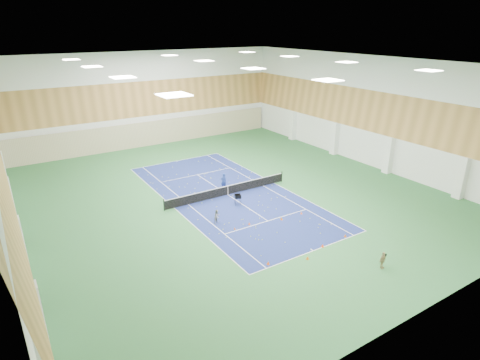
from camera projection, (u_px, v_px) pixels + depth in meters
name	position (u px, v px, depth m)	size (l,w,h in m)	color
ground	(228.00, 195.00, 37.86)	(40.00, 40.00, 0.00)	#2B6635
room_shell	(227.00, 133.00, 35.68)	(36.00, 40.00, 12.00)	white
wood_cladding	(227.00, 111.00, 34.95)	(36.00, 40.00, 8.00)	#BB8645
ceiling_light_grid	(226.00, 64.00, 33.53)	(21.40, 25.40, 0.06)	white
court_surface	(228.00, 195.00, 37.86)	(10.97, 23.77, 0.01)	navy
tennis_balls_scatter	(228.00, 194.00, 37.85)	(10.57, 22.77, 0.07)	#CBD824
tennis_net	(228.00, 189.00, 37.66)	(12.80, 0.10, 1.10)	black
back_curtain	(151.00, 133.00, 52.81)	(35.40, 0.16, 3.20)	#C6B793
door_left_a	(24.00, 294.00, 22.22)	(0.08, 1.80, 2.20)	#593319
door_left_b	(12.00, 234.00, 28.51)	(0.08, 1.80, 2.20)	#593319
coach	(224.00, 181.00, 38.89)	(0.60, 0.40, 1.65)	navy
child_court	(217.00, 216.00, 32.37)	(0.55, 0.43, 1.14)	gray
child_apron	(383.00, 260.00, 26.30)	(0.71, 0.29, 1.20)	#9F885A
ball_cart	(238.00, 200.00, 35.69)	(0.55, 0.55, 0.95)	black
cone_svc_a	(235.00, 228.00, 31.43)	(0.18, 0.18, 0.20)	#D75B0B
cone_svc_b	(249.00, 224.00, 32.21)	(0.18, 0.18, 0.20)	#FD520D
cone_svc_c	(282.00, 219.00, 32.99)	(0.22, 0.22, 0.24)	orange
cone_svc_d	(301.00, 213.00, 34.01)	(0.18, 0.18, 0.20)	#F0520C
cone_base_a	(268.00, 263.00, 26.87)	(0.22, 0.22, 0.24)	#F7530D
cone_base_b	(308.00, 258.00, 27.47)	(0.22, 0.22, 0.24)	orange
cone_base_c	(323.00, 246.00, 28.96)	(0.23, 0.23, 0.25)	#EF410C
cone_base_d	(345.00, 235.00, 30.35)	(0.22, 0.22, 0.24)	orange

